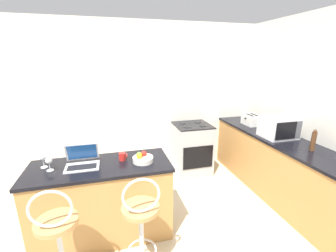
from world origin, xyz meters
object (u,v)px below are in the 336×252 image
laptop (82,160)px  microwave (279,127)px  bar_stool_near (59,244)px  wine_glass_short (43,158)px  wine_glass_tall (49,161)px  fruit_bowl (142,158)px  pepper_mill (313,141)px  mug_red (123,156)px  stove_range (192,148)px  toaster (252,120)px  bar_stool_far (141,229)px

laptop → microwave: 2.68m
bar_stool_near → wine_glass_short: bar_stool_near is taller
wine_glass_tall → wine_glass_short: wine_glass_short is taller
bar_stool_near → laptop: (0.16, 0.66, 0.44)m
laptop → fruit_bowl: laptop is taller
microwave → wine_glass_tall: size_ratio=3.24×
wine_glass_tall → pepper_mill: (3.03, -0.26, 0.03)m
laptop → mug_red: bearing=2.2°
stove_range → fruit_bowl: fruit_bowl is taller
toaster → stove_range: bearing=164.9°
stove_range → microwave: bearing=-43.8°
stove_range → toaster: bearing=-15.1°
bar_stool_near → stove_range: 2.61m
bar_stool_near → wine_glass_short: size_ratio=7.01×
bar_stool_near → pepper_mill: (2.89, 0.36, 0.52)m
microwave → bar_stool_near: bearing=-162.4°
toaster → mug_red: (-2.26, -0.88, -0.04)m
fruit_bowl → mug_red: 0.23m
microwave → stove_range: bearing=136.2°
wine_glass_tall → wine_glass_short: size_ratio=0.94×
fruit_bowl → wine_glass_short: bearing=173.0°
fruit_bowl → bar_stool_far: bearing=-100.8°
laptop → mug_red: 0.42m
bar_stool_far → microwave: microwave is taller
laptop → bar_stool_near: bearing=-103.8°
bar_stool_far → wine_glass_short: 1.25m
bar_stool_far → wine_glass_tall: 1.14m
toaster → pepper_mill: 1.21m
stove_range → pepper_mill: bearing=-55.3°
pepper_mill → mug_red: size_ratio=2.97×
bar_stool_near → microwave: (2.84, 0.90, 0.54)m
toaster → mug_red: 2.43m
fruit_bowl → wine_glass_short: (-1.02, 0.13, 0.07)m
pepper_mill → laptop: bearing=173.6°
toaster → fruit_bowl: (-2.05, -0.98, -0.05)m
mug_red → toaster: bearing=21.3°
mug_red → wine_glass_tall: bearing=-175.0°
bar_stool_near → wine_glass_tall: (-0.15, 0.62, 0.49)m
stove_range → mug_red: bearing=-138.1°
laptop → toaster: (2.69, 0.90, 0.03)m
wine_glass_tall → pepper_mill: size_ratio=0.52×
mug_red → wine_glass_short: bearing=177.9°
bar_stool_far → pepper_mill: pepper_mill is taller
wine_glass_tall → mug_red: wine_glass_tall is taller
bar_stool_near → bar_stool_far: size_ratio=1.00×
bar_stool_near → toaster: size_ratio=3.52×
bar_stool_near → microwave: size_ratio=2.30×
toaster → wine_glass_short: bearing=-164.5°
wine_glass_tall → bar_stool_near: bearing=-76.6°
pepper_mill → wine_glass_short: (-3.11, 0.35, -0.02)m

